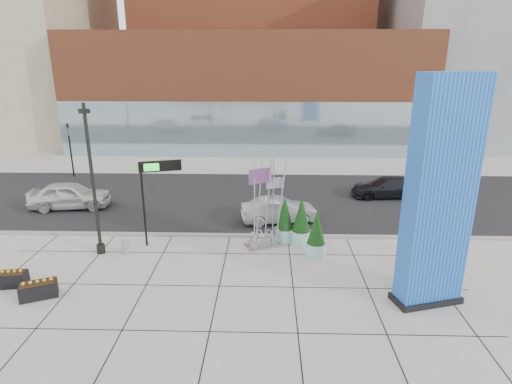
{
  "coord_description": "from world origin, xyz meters",
  "views": [
    {
      "loc": [
        2.93,
        -16.31,
        8.98
      ],
      "look_at": [
        2.41,
        2.0,
        3.08
      ],
      "focal_mm": 30.0,
      "sensor_mm": 36.0,
      "label": 1
    }
  ],
  "objects_px": {
    "concrete_bollard": "(125,247)",
    "overhead_street_sign": "(156,175)",
    "car_white_west": "(70,195)",
    "car_silver_mid": "(279,211)",
    "public_art_sculpture": "(265,223)",
    "lamp_post": "(94,195)",
    "blue_pylon": "(439,200)"
  },
  "relations": [
    {
      "from": "overhead_street_sign",
      "to": "car_white_west",
      "type": "bearing_deg",
      "value": 125.92
    },
    {
      "from": "public_art_sculpture",
      "to": "concrete_bollard",
      "type": "xyz_separation_m",
      "value": [
        -6.59,
        -1.14,
        -0.84
      ]
    },
    {
      "from": "lamp_post",
      "to": "public_art_sculpture",
      "type": "relative_size",
      "value": 1.57
    },
    {
      "from": "public_art_sculpture",
      "to": "overhead_street_sign",
      "type": "bearing_deg",
      "value": 159.38
    },
    {
      "from": "car_white_west",
      "to": "public_art_sculpture",
      "type": "bearing_deg",
      "value": -120.64
    },
    {
      "from": "blue_pylon",
      "to": "car_white_west",
      "type": "distance_m",
      "value": 20.88
    },
    {
      "from": "lamp_post",
      "to": "car_white_west",
      "type": "xyz_separation_m",
      "value": [
        -4.15,
        6.1,
        -2.07
      ]
    },
    {
      "from": "concrete_bollard",
      "to": "overhead_street_sign",
      "type": "distance_m",
      "value": 3.72
    },
    {
      "from": "overhead_street_sign",
      "to": "car_silver_mid",
      "type": "xyz_separation_m",
      "value": [
        5.87,
        3.25,
        -2.94
      ]
    },
    {
      "from": "public_art_sculpture",
      "to": "overhead_street_sign",
      "type": "xyz_separation_m",
      "value": [
        -5.12,
        -0.2,
        2.46
      ]
    },
    {
      "from": "blue_pylon",
      "to": "car_silver_mid",
      "type": "xyz_separation_m",
      "value": [
        -5.41,
        7.89,
        -3.4
      ]
    },
    {
      "from": "public_art_sculpture",
      "to": "concrete_bollard",
      "type": "height_order",
      "value": "public_art_sculpture"
    },
    {
      "from": "concrete_bollard",
      "to": "overhead_street_sign",
      "type": "height_order",
      "value": "overhead_street_sign"
    },
    {
      "from": "car_white_west",
      "to": "car_silver_mid",
      "type": "bearing_deg",
      "value": -106.69
    },
    {
      "from": "lamp_post",
      "to": "concrete_bollard",
      "type": "relative_size",
      "value": 10.46
    },
    {
      "from": "blue_pylon",
      "to": "overhead_street_sign",
      "type": "relative_size",
      "value": 2.0
    },
    {
      "from": "overhead_street_sign",
      "to": "car_white_west",
      "type": "height_order",
      "value": "overhead_street_sign"
    },
    {
      "from": "concrete_bollard",
      "to": "overhead_street_sign",
      "type": "xyz_separation_m",
      "value": [
        1.46,
        0.94,
        3.29
      ]
    },
    {
      "from": "overhead_street_sign",
      "to": "concrete_bollard",
      "type": "bearing_deg",
      "value": -163.98
    },
    {
      "from": "concrete_bollard",
      "to": "car_silver_mid",
      "type": "relative_size",
      "value": 0.16
    },
    {
      "from": "concrete_bollard",
      "to": "car_white_west",
      "type": "distance_m",
      "value": 8.18
    },
    {
      "from": "blue_pylon",
      "to": "car_white_west",
      "type": "height_order",
      "value": "blue_pylon"
    },
    {
      "from": "concrete_bollard",
      "to": "overhead_street_sign",
      "type": "relative_size",
      "value": 0.16
    },
    {
      "from": "blue_pylon",
      "to": "overhead_street_sign",
      "type": "xyz_separation_m",
      "value": [
        -11.28,
        4.64,
        -0.46
      ]
    },
    {
      "from": "blue_pylon",
      "to": "public_art_sculpture",
      "type": "xyz_separation_m",
      "value": [
        -6.16,
        4.84,
        -2.92
      ]
    },
    {
      "from": "car_silver_mid",
      "to": "car_white_west",
      "type": "bearing_deg",
      "value": 70.64
    },
    {
      "from": "blue_pylon",
      "to": "lamp_post",
      "type": "height_order",
      "value": "blue_pylon"
    },
    {
      "from": "blue_pylon",
      "to": "overhead_street_sign",
      "type": "bearing_deg",
      "value": 141.5
    },
    {
      "from": "public_art_sculpture",
      "to": "concrete_bollard",
      "type": "relative_size",
      "value": 6.64
    },
    {
      "from": "car_silver_mid",
      "to": "public_art_sculpture",
      "type": "bearing_deg",
      "value": 155.79
    },
    {
      "from": "lamp_post",
      "to": "concrete_bollard",
      "type": "xyz_separation_m",
      "value": [
        1.2,
        -0.06,
        -2.54
      ]
    },
    {
      "from": "public_art_sculpture",
      "to": "car_silver_mid",
      "type": "relative_size",
      "value": 1.07
    }
  ]
}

